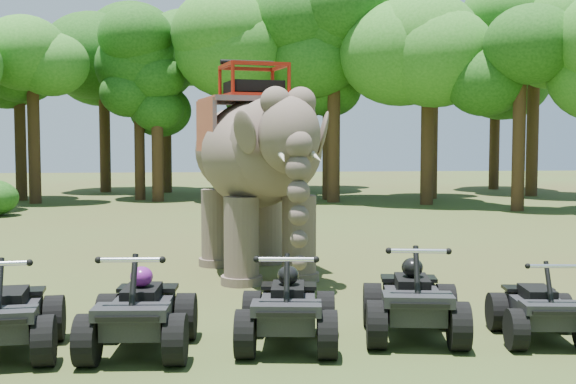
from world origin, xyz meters
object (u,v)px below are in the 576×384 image
at_px(atv_0, 6,304).
at_px(atv_4, 540,299).
at_px(atv_1, 140,301).
at_px(atv_3, 413,290).
at_px(atv_2, 288,298).
at_px(elephant, 255,167).

distance_m(atv_0, atv_4, 7.26).
bearing_deg(atv_0, atv_1, -6.95).
height_order(atv_1, atv_3, atv_3).
distance_m(atv_1, atv_2, 1.98).
bearing_deg(atv_1, atv_2, 6.41).
height_order(atv_0, atv_2, atv_0).
bearing_deg(atv_1, atv_0, -176.72).
xyz_separation_m(atv_0, atv_1, (1.72, -0.03, 0.01)).
relative_size(atv_1, atv_3, 1.00).
relative_size(elephant, atv_1, 2.90).
height_order(atv_3, atv_4, atv_3).
distance_m(atv_2, atv_3, 1.84).
bearing_deg(atv_1, atv_4, 4.20).
bearing_deg(atv_4, atv_0, -172.41).
distance_m(atv_0, atv_3, 5.53).
distance_m(atv_2, atv_4, 3.56).
relative_size(elephant, atv_2, 3.00).
xyz_separation_m(elephant, atv_4, (3.66, -5.64, -1.67)).
bearing_deg(atv_4, elephant, 130.94).
height_order(atv_1, atv_2, atv_1).
relative_size(atv_1, atv_4, 1.17).
distance_m(atv_3, atv_4, 1.77).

